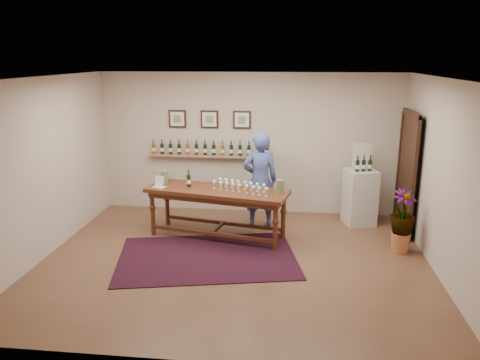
# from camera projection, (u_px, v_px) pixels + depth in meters

# --- Properties ---
(ground) EXTENTS (6.00, 6.00, 0.00)m
(ground) POSITION_uv_depth(u_px,v_px,m) (234.00, 261.00, 7.29)
(ground) COLOR brown
(ground) RESTS_ON ground
(room_shell) EXTENTS (6.00, 6.00, 6.00)m
(room_shell) POSITION_uv_depth(u_px,v_px,m) (361.00, 168.00, 8.55)
(room_shell) COLOR beige
(room_shell) RESTS_ON ground
(rug) EXTENTS (3.10, 2.39, 0.01)m
(rug) POSITION_uv_depth(u_px,v_px,m) (207.00, 257.00, 7.41)
(rug) COLOR #460C0D
(rug) RESTS_ON ground
(tasting_table) EXTENTS (2.57, 1.28, 0.87)m
(tasting_table) POSITION_uv_depth(u_px,v_px,m) (217.00, 196.00, 8.10)
(tasting_table) COLOR #411D10
(tasting_table) RESTS_ON ground
(table_glasses) EXTENTS (1.17, 0.66, 0.16)m
(table_glasses) POSITION_uv_depth(u_px,v_px,m) (239.00, 186.00, 7.98)
(table_glasses) COLOR white
(table_glasses) RESTS_ON tasting_table
(table_bottles) EXTENTS (0.32, 0.21, 0.32)m
(table_bottles) POSITION_uv_depth(u_px,v_px,m) (190.00, 177.00, 8.22)
(table_bottles) COLOR black
(table_bottles) RESTS_ON tasting_table
(pitcher_left) EXTENTS (0.15, 0.15, 0.22)m
(pitcher_left) POSITION_uv_depth(u_px,v_px,m) (164.00, 177.00, 8.44)
(pitcher_left) COLOR #657347
(pitcher_left) RESTS_ON tasting_table
(pitcher_right) EXTENTS (0.17, 0.17, 0.23)m
(pitcher_right) POSITION_uv_depth(u_px,v_px,m) (280.00, 186.00, 7.82)
(pitcher_right) COLOR #657347
(pitcher_right) RESTS_ON tasting_table
(menu_card) EXTENTS (0.25, 0.22, 0.19)m
(menu_card) POSITION_uv_depth(u_px,v_px,m) (159.00, 181.00, 8.19)
(menu_card) COLOR white
(menu_card) RESTS_ON tasting_table
(display_pedestal) EXTENTS (0.64, 0.64, 1.05)m
(display_pedestal) POSITION_uv_depth(u_px,v_px,m) (360.00, 197.00, 8.81)
(display_pedestal) COLOR silver
(display_pedestal) RESTS_ON ground
(pedestal_bottles) EXTENTS (0.29, 0.14, 0.28)m
(pedestal_bottles) POSITION_uv_depth(u_px,v_px,m) (364.00, 164.00, 8.55)
(pedestal_bottles) COLOR black
(pedestal_bottles) RESTS_ON display_pedestal
(info_sign) EXTENTS (0.36, 0.11, 0.51)m
(info_sign) POSITION_uv_depth(u_px,v_px,m) (362.00, 155.00, 8.73)
(info_sign) COLOR white
(info_sign) RESTS_ON display_pedestal
(potted_plant) EXTENTS (0.64, 0.64, 0.91)m
(potted_plant) POSITION_uv_depth(u_px,v_px,m) (402.00, 221.00, 7.49)
(potted_plant) COLOR #B66C3C
(potted_plant) RESTS_ON ground
(person) EXTENTS (0.72, 0.55, 1.78)m
(person) POSITION_uv_depth(u_px,v_px,m) (260.00, 180.00, 8.58)
(person) COLOR #3C5290
(person) RESTS_ON ground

